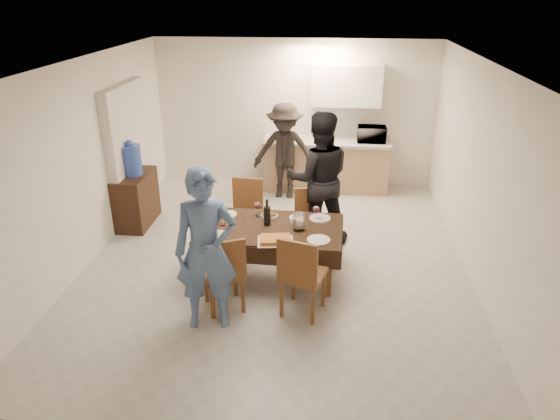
{
  "coord_description": "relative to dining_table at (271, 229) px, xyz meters",
  "views": [
    {
      "loc": [
        0.64,
        -5.91,
        3.41
      ],
      "look_at": [
        0.07,
        -0.3,
        0.87
      ],
      "focal_mm": 32.0,
      "sensor_mm": 36.0,
      "label": 1
    }
  ],
  "objects": [
    {
      "name": "floor",
      "position": [
        0.03,
        0.42,
        -0.65
      ],
      "size": [
        5.0,
        6.0,
        0.02
      ],
      "primitive_type": "cube",
      "color": "#B3B2AD",
      "rests_on": "ground"
    },
    {
      "name": "ceiling",
      "position": [
        0.03,
        0.42,
        1.95
      ],
      "size": [
        5.0,
        6.0,
        0.02
      ],
      "primitive_type": "cube",
      "color": "white",
      "rests_on": "wall_back"
    },
    {
      "name": "wall_back",
      "position": [
        0.03,
        3.42,
        0.65
      ],
      "size": [
        5.0,
        0.02,
        2.6
      ],
      "primitive_type": "cube",
      "color": "white",
      "rests_on": "floor"
    },
    {
      "name": "wall_front",
      "position": [
        0.03,
        -2.58,
        0.65
      ],
      "size": [
        5.0,
        0.02,
        2.6
      ],
      "primitive_type": "cube",
      "color": "white",
      "rests_on": "floor"
    },
    {
      "name": "wall_left",
      "position": [
        -2.47,
        0.42,
        0.65
      ],
      "size": [
        0.02,
        6.0,
        2.6
      ],
      "primitive_type": "cube",
      "color": "white",
      "rests_on": "floor"
    },
    {
      "name": "wall_right",
      "position": [
        2.53,
        0.42,
        0.65
      ],
      "size": [
        0.02,
        6.0,
        2.6
      ],
      "primitive_type": "cube",
      "color": "white",
      "rests_on": "floor"
    },
    {
      "name": "stub_partition",
      "position": [
        -2.39,
        1.62,
        0.4
      ],
      "size": [
        0.15,
        1.4,
        2.1
      ],
      "primitive_type": "cube",
      "color": "silver",
      "rests_on": "floor"
    },
    {
      "name": "kitchen_base_cabinet",
      "position": [
        0.63,
        3.1,
        -0.22
      ],
      "size": [
        2.2,
        0.6,
        0.86
      ],
      "primitive_type": "cube",
      "color": "tan",
      "rests_on": "floor"
    },
    {
      "name": "kitchen_worktop",
      "position": [
        0.63,
        3.1,
        0.23
      ],
      "size": [
        2.24,
        0.64,
        0.05
      ],
      "primitive_type": "cube",
      "color": "#ADADA8",
      "rests_on": "kitchen_base_cabinet"
    },
    {
      "name": "upper_cabinet",
      "position": [
        0.93,
        3.24,
        1.2
      ],
      "size": [
        1.2,
        0.34,
        0.7
      ],
      "primitive_type": "cube",
      "color": "white",
      "rests_on": "wall_back"
    },
    {
      "name": "dining_table",
      "position": [
        0.0,
        0.0,
        0.0
      ],
      "size": [
        1.79,
        1.08,
        0.69
      ],
      "rotation": [
        0.0,
        0.0,
        -0.03
      ],
      "color": "black",
      "rests_on": "floor"
    },
    {
      "name": "chair_near_left",
      "position": [
        -0.45,
        -0.84,
        -0.07
      ],
      "size": [
        0.57,
        0.59,
        0.51
      ],
      "rotation": [
        0.0,
        0.0,
        0.43
      ],
      "color": "brown",
      "rests_on": "floor"
    },
    {
      "name": "chair_near_right",
      "position": [
        0.45,
        -0.84,
        -0.05
      ],
      "size": [
        0.56,
        0.57,
        0.54
      ],
      "rotation": [
        0.0,
        0.0,
        -0.29
      ],
      "color": "brown",
      "rests_on": "floor"
    },
    {
      "name": "chair_far_left",
      "position": [
        -0.45,
        0.66,
        -0.07
      ],
      "size": [
        0.46,
        0.46,
        0.52
      ],
      "rotation": [
        0.0,
        0.0,
        3.08
      ],
      "color": "brown",
      "rests_on": "floor"
    },
    {
      "name": "chair_far_right",
      "position": [
        0.45,
        0.67,
        -0.13
      ],
      "size": [
        0.45,
        0.45,
        0.46
      ],
      "rotation": [
        0.0,
        0.0,
        3.31
      ],
      "color": "brown",
      "rests_on": "floor"
    },
    {
      "name": "console",
      "position": [
        -2.25,
        1.32,
        -0.25
      ],
      "size": [
        0.44,
        0.88,
        0.81
      ],
      "primitive_type": "cube",
      "color": "#2F1F0F",
      "rests_on": "floor"
    },
    {
      "name": "water_jug",
      "position": [
        -2.25,
        1.32,
        0.38
      ],
      "size": [
        0.3,
        0.3,
        0.45
      ],
      "primitive_type": "cylinder",
      "color": "blue",
      "rests_on": "console"
    },
    {
      "name": "wine_bottle",
      "position": [
        -0.05,
        0.05,
        0.2
      ],
      "size": [
        0.08,
        0.08,
        0.34
      ],
      "primitive_type": null,
      "color": "black",
      "rests_on": "dining_table"
    },
    {
      "name": "water_pitcher",
      "position": [
        0.35,
        -0.05,
        0.14
      ],
      "size": [
        0.14,
        0.14,
        0.22
      ],
      "primitive_type": "cylinder",
      "color": "white",
      "rests_on": "dining_table"
    },
    {
      "name": "savoury_tart",
      "position": [
        0.1,
        -0.38,
        0.06
      ],
      "size": [
        0.45,
        0.36,
        0.05
      ],
      "primitive_type": "cube",
      "rotation": [
        0.0,
        0.0,
        0.13
      ],
      "color": "#B67F35",
      "rests_on": "dining_table"
    },
    {
      "name": "salad_bowl",
      "position": [
        0.3,
        0.18,
        0.06
      ],
      "size": [
        0.17,
        0.17,
        0.07
      ],
      "primitive_type": "cylinder",
      "color": "white",
      "rests_on": "dining_table"
    },
    {
      "name": "mushroom_dish",
      "position": [
        -0.05,
        0.28,
        0.05
      ],
      "size": [
        0.2,
        0.2,
        0.03
      ],
      "primitive_type": "cylinder",
      "color": "white",
      "rests_on": "dining_table"
    },
    {
      "name": "wine_glass_a",
      "position": [
        -0.55,
        -0.25,
        0.13
      ],
      "size": [
        0.09,
        0.09,
        0.19
      ],
      "primitive_type": null,
      "color": "white",
      "rests_on": "dining_table"
    },
    {
      "name": "wine_glass_b",
      "position": [
        0.55,
        0.25,
        0.13
      ],
      "size": [
        0.09,
        0.09,
        0.2
      ],
      "primitive_type": null,
      "color": "white",
      "rests_on": "dining_table"
    },
    {
      "name": "wine_glass_c",
      "position": [
        -0.2,
        0.3,
        0.14
      ],
      "size": [
        0.09,
        0.09,
        0.21
      ],
      "primitive_type": null,
      "color": "white",
      "rests_on": "dining_table"
    },
    {
      "name": "plate_near_left",
      "position": [
        -0.6,
        -0.3,
        0.04
      ],
      "size": [
        0.25,
        0.25,
        0.01
      ],
      "primitive_type": "cylinder",
      "color": "white",
      "rests_on": "dining_table"
    },
    {
      "name": "plate_near_right",
      "position": [
        0.6,
        -0.3,
        0.04
      ],
      "size": [
        0.27,
        0.27,
        0.02
      ],
      "primitive_type": "cylinder",
      "color": "white",
      "rests_on": "dining_table"
    },
    {
      "name": "plate_far_left",
      "position": [
        -0.6,
        0.3,
        0.04
      ],
      "size": [
        0.24,
        0.24,
        0.01
      ],
      "primitive_type": "cylinder",
      "color": "white",
      "rests_on": "dining_table"
    },
    {
      "name": "plate_far_right",
      "position": [
        0.6,
        0.3,
        0.04
      ],
      "size": [
        0.27,
        0.27,
        0.02
      ],
      "primitive_type": "cylinder",
      "color": "white",
      "rests_on": "dining_table"
    },
    {
      "name": "microwave",
      "position": [
        1.41,
        3.1,
        0.39
      ],
      "size": [
        0.49,
        0.33,
        0.27
      ],
      "primitive_type": "imported",
      "rotation": [
        0.0,
        0.0,
        3.14
      ],
      "color": "white",
      "rests_on": "kitchen_worktop"
    },
    {
      "name": "person_near",
      "position": [
        -0.55,
        -1.05,
        0.24
      ],
      "size": [
        0.73,
        0.55,
        1.8
      ],
      "primitive_type": "imported",
      "rotation": [
        0.0,
        0.0,
        0.2
      ],
      "color": "#4D6B9A",
      "rests_on": "floor"
    },
    {
      "name": "person_far",
      "position": [
        0.55,
        1.05,
        0.3
      ],
      "size": [
        1.02,
        0.84,
        1.9
      ],
      "primitive_type": "imported",
      "rotation": [
        0.0,
        0.0,
        3.28
      ],
      "color": "black",
      "rests_on": "floor"
    },
    {
      "name": "person_kitchen",
      "position": [
        -0.07,
        2.65,
        0.17
      ],
      "size": [
        1.07,
        0.61,
        1.66
      ],
      "primitive_type": "imported",
      "color": "black",
      "rests_on": "floor"
    }
  ]
}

